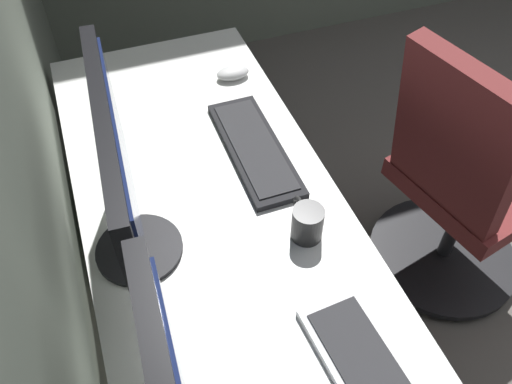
% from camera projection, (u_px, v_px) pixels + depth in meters
% --- Properties ---
extents(desk, '(1.90, 0.64, 0.73)m').
position_uv_depth(desk, '(236.00, 280.00, 1.25)').
color(desk, white).
rests_on(desk, ground).
extents(drawer_pedestal, '(0.40, 0.51, 0.69)m').
position_uv_depth(drawer_pedestal, '(199.00, 255.00, 1.67)').
color(drawer_pedestal, white).
rests_on(drawer_pedestal, ground).
extents(monitor_primary, '(0.55, 0.20, 0.42)m').
position_uv_depth(monitor_primary, '(121.00, 178.00, 1.03)').
color(monitor_primary, black).
rests_on(monitor_primary, desk).
extents(keyboard_spare, '(0.42, 0.14, 0.02)m').
position_uv_depth(keyboard_spare, '(255.00, 148.00, 1.43)').
color(keyboard_spare, black).
rests_on(keyboard_spare, desk).
extents(mouse_spare, '(0.06, 0.10, 0.03)m').
position_uv_depth(mouse_spare, '(233.00, 73.00, 1.65)').
color(mouse_spare, silver).
rests_on(mouse_spare, desk).
extents(coffee_mug, '(0.11, 0.07, 0.09)m').
position_uv_depth(coffee_mug, '(307.00, 222.00, 1.22)').
color(coffee_mug, black).
rests_on(coffee_mug, desk).
extents(office_chair, '(0.56, 0.59, 0.97)m').
position_uv_depth(office_chair, '(459.00, 191.00, 1.71)').
color(office_chair, maroon).
rests_on(office_chair, ground).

